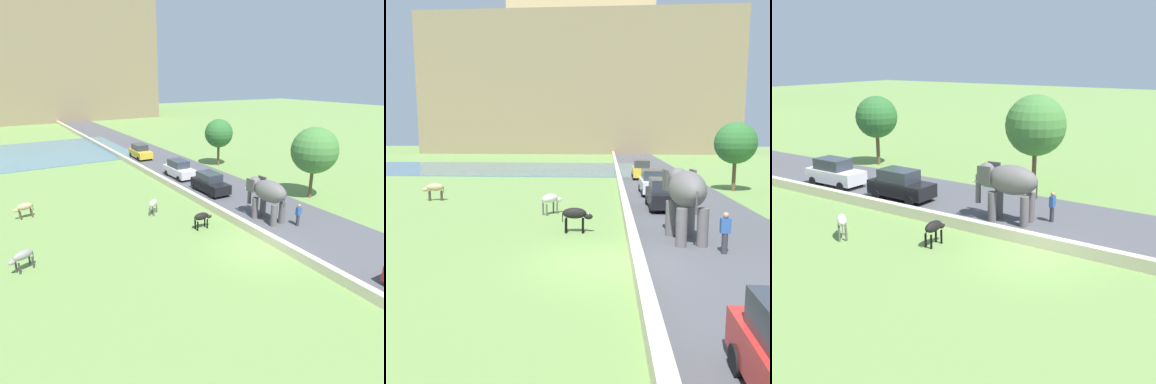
% 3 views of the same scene
% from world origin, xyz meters
% --- Properties ---
extents(ground_plane, '(220.00, 220.00, 0.00)m').
position_xyz_m(ground_plane, '(0.00, 0.00, 0.00)').
color(ground_plane, '#6B8E47').
extents(road_surface, '(7.00, 120.00, 0.06)m').
position_xyz_m(road_surface, '(5.00, 20.00, 0.03)').
color(road_surface, '#4C4C51').
rests_on(road_surface, ground).
extents(barrier_wall, '(0.40, 110.00, 0.57)m').
position_xyz_m(barrier_wall, '(1.20, 18.00, 0.29)').
color(barrier_wall, beige).
rests_on(barrier_wall, ground).
extents(lake, '(36.00, 18.00, 0.08)m').
position_xyz_m(lake, '(-14.00, 35.68, 0.04)').
color(lake, slate).
rests_on(lake, ground).
extents(hill_distant, '(64.00, 28.00, 27.72)m').
position_xyz_m(hill_distant, '(-6.00, 81.64, 13.86)').
color(hill_distant, '#897556').
rests_on(hill_distant, ground).
extents(fort_on_hill, '(31.77, 8.00, 6.18)m').
position_xyz_m(fort_on_hill, '(-6.19, 81.64, 30.70)').
color(fort_on_hill, tan).
rests_on(fort_on_hill, hill_distant).
extents(elephant, '(1.65, 3.53, 2.99)m').
position_xyz_m(elephant, '(3.40, 3.15, 2.04)').
color(elephant, '#605B5B').
rests_on(elephant, ground).
extents(person_beside_elephant, '(0.36, 0.22, 1.63)m').
position_xyz_m(person_beside_elephant, '(4.54, 1.20, 0.87)').
color(person_beside_elephant, '#33333D').
rests_on(person_beside_elephant, ground).
extents(car_black, '(1.82, 4.01, 1.80)m').
position_xyz_m(car_black, '(3.43, 10.32, 0.90)').
color(car_black, black).
rests_on(car_black, ground).
extents(car_yellow, '(1.86, 4.04, 1.80)m').
position_xyz_m(car_yellow, '(3.43, 26.01, 0.90)').
color(car_yellow, gold).
rests_on(car_yellow, ground).
extents(car_white, '(1.80, 4.00, 1.80)m').
position_xyz_m(car_white, '(3.42, 15.96, 0.90)').
color(car_white, white).
rests_on(car_white, ground).
extents(cow_white, '(1.16, 1.27, 1.15)m').
position_xyz_m(cow_white, '(-2.96, 8.33, 0.84)').
color(cow_white, silver).
rests_on(cow_white, ground).
extents(cow_black, '(1.39, 0.47, 1.15)m').
position_xyz_m(cow_black, '(-1.26, 4.25, 0.84)').
color(cow_black, black).
rests_on(cow_black, ground).
extents(cow_tan, '(1.42, 0.63, 1.15)m').
position_xyz_m(cow_tan, '(-11.29, 12.32, 0.84)').
color(cow_tan, tan).
rests_on(cow_tan, ground).
extents(tree_near, '(3.18, 3.18, 5.27)m').
position_xyz_m(tree_near, '(9.85, 18.28, 3.67)').
color(tree_near, brown).
rests_on(tree_near, ground).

